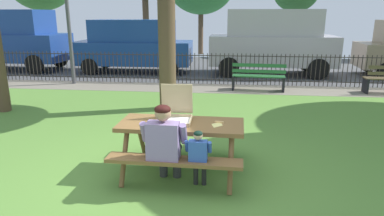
{
  "coord_description": "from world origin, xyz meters",
  "views": [
    {
      "loc": [
        0.82,
        -4.4,
        2.29
      ],
      "look_at": [
        0.2,
        1.15,
        0.75
      ],
      "focal_mm": 31.94,
      "sensor_mm": 36.0,
      "label": 1
    }
  ],
  "objects": [
    {
      "name": "iron_fence_streetside",
      "position": [
        0.0,
        6.96,
        0.53
      ],
      "size": [
        20.01,
        0.03,
        1.04
      ],
      "color": "#2D2823",
      "rests_on": "ground"
    },
    {
      "name": "street_asphalt",
      "position": [
        0.0,
        10.71,
        -0.01
      ],
      "size": [
        28.0,
        7.51,
        0.01
      ],
      "primitive_type": "cube",
      "color": "#515154"
    },
    {
      "name": "park_bench_center",
      "position": [
        1.71,
        6.12,
        0.42
      ],
      "size": [
        1.63,
        0.59,
        0.85
      ],
      "color": "#2A6A35",
      "rests_on": "ground"
    },
    {
      "name": "parked_car_right",
      "position": [
        2.4,
        9.16,
        1.31
      ],
      "size": [
        4.72,
        2.11,
        2.46
      ],
      "color": "#B9B0B7",
      "rests_on": "ground"
    },
    {
      "name": "adult_at_table",
      "position": [
        -0.01,
        -0.24,
        0.66
      ],
      "size": [
        0.62,
        0.6,
        1.19
      ],
      "color": "#343434",
      "rests_on": "ground"
    },
    {
      "name": "parked_car_center",
      "position": [
        -3.04,
        9.16,
        1.1
      ],
      "size": [
        4.63,
        2.02,
        2.08
      ],
      "color": "navy",
      "rests_on": "ground"
    },
    {
      "name": "pizza_box_open",
      "position": [
        0.04,
        0.38,
        0.89
      ],
      "size": [
        0.48,
        0.54,
        0.52
      ],
      "color": "tan",
      "rests_on": "picnic_table_foreground"
    },
    {
      "name": "parked_car_left",
      "position": [
        -8.36,
        9.16,
        1.31
      ],
      "size": [
        4.74,
        2.16,
        2.46
      ],
      "color": "navy",
      "rests_on": "ground"
    },
    {
      "name": "lamp_post_walkway",
      "position": [
        -4.45,
        6.54,
        2.57
      ],
      "size": [
        0.28,
        0.28,
        4.24
      ],
      "color": "#4C4C51",
      "rests_on": "ground"
    },
    {
      "name": "pizza_slice_on_table",
      "position": [
        0.67,
        0.25,
        0.78
      ],
      "size": [
        0.18,
        0.25,
        0.02
      ],
      "color": "#ECE07B",
      "rests_on": "picnic_table_foreground"
    },
    {
      "name": "picnic_table_foreground",
      "position": [
        0.14,
        0.26,
        0.6
      ],
      "size": [
        1.84,
        1.53,
        0.79
      ],
      "color": "brown",
      "rests_on": "ground"
    },
    {
      "name": "ground",
      "position": [
        0.0,
        1.48,
        -0.01
      ],
      "size": [
        28.0,
        10.96,
        0.02
      ],
      "primitive_type": "cube",
      "color": "#5B8B38"
    },
    {
      "name": "cobblestone_walkway",
      "position": [
        0.0,
        6.26,
        -0.0
      ],
      "size": [
        28.0,
        1.4,
        0.01
      ],
      "primitive_type": "cube",
      "color": "gray"
    },
    {
      "name": "child_at_table",
      "position": [
        0.44,
        -0.28,
        0.52
      ],
      "size": [
        0.35,
        0.34,
        0.87
      ],
      "color": "#242424",
      "rests_on": "ground"
    }
  ]
}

